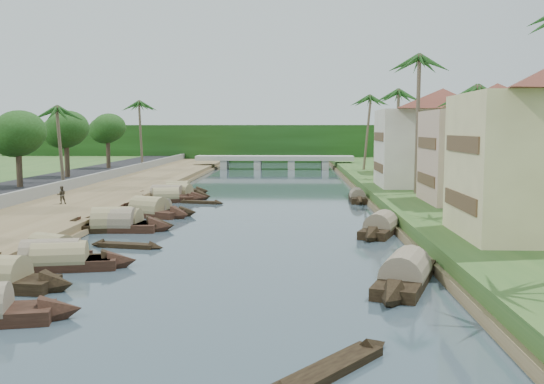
{
  "coord_description": "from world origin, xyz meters",
  "views": [
    {
      "loc": [
        3.69,
        -36.13,
        7.25
      ],
      "look_at": [
        1.78,
        13.83,
        2.0
      ],
      "focal_mm": 40.0,
      "sensor_mm": 36.0,
      "label": 1
    }
  ],
  "objects": [
    {
      "name": "ground",
      "position": [
        0.0,
        0.0,
        0.0
      ],
      "size": [
        220.0,
        220.0,
        0.0
      ],
      "primitive_type": "plane",
      "color": "#32424B",
      "rests_on": "ground"
    },
    {
      "name": "left_bank",
      "position": [
        -16.0,
        20.0,
        0.4
      ],
      "size": [
        10.0,
        180.0,
        0.8
      ],
      "primitive_type": "cube",
      "color": "brown",
      "rests_on": "ground"
    },
    {
      "name": "right_bank",
      "position": [
        19.0,
        20.0,
        0.6
      ],
      "size": [
        16.0,
        180.0,
        1.2
      ],
      "primitive_type": "cube",
      "color": "#2B5020",
      "rests_on": "ground"
    },
    {
      "name": "retaining_wall",
      "position": [
        -20.2,
        20.0,
        1.35
      ],
      "size": [
        0.4,
        180.0,
        1.1
      ],
      "primitive_type": "cube",
      "color": "gray",
      "rests_on": "left_bank"
    },
    {
      "name": "treeline",
      "position": [
        0.0,
        100.0,
        4.0
      ],
      "size": [
        120.0,
        14.0,
        8.0
      ],
      "color": "#18350E",
      "rests_on": "ground"
    },
    {
      "name": "bridge",
      "position": [
        0.0,
        72.0,
        1.72
      ],
      "size": [
        28.0,
        4.0,
        2.4
      ],
      "color": "#A2A298",
      "rests_on": "ground"
    },
    {
      "name": "building_mid",
      "position": [
        19.99,
        14.0,
        6.13
      ],
      "size": [
        14.11,
        14.11,
        9.7
      ],
      "color": "tan",
      "rests_on": "right_bank"
    },
    {
      "name": "building_far",
      "position": [
        18.99,
        28.0,
        6.38
      ],
      "size": [
        15.59,
        15.59,
        10.2
      ],
      "color": "silver",
      "rests_on": "right_bank"
    },
    {
      "name": "building_distant",
      "position": [
        19.99,
        48.0,
        5.88
      ],
      "size": [
        12.62,
        12.62,
        9.2
      ],
      "color": "beige",
      "rests_on": "right_bank"
    },
    {
      "name": "sampan_2",
      "position": [
        -8.4,
        -5.91,
        0.41
      ],
      "size": [
        8.08,
        3.18,
        2.11
      ],
      "rotation": [
        0.0,
        0.0,
        0.21
      ],
      "color": "black",
      "rests_on": "ground"
    },
    {
      "name": "sampan_3",
      "position": [
        -8.93,
        -5.76,
        0.42
      ],
      "size": [
        8.7,
        3.34,
        2.28
      ],
      "rotation": [
        0.0,
        0.0,
        0.19
      ],
      "color": "black",
      "rests_on": "ground"
    },
    {
      "name": "sampan_4",
      "position": [
        -9.97,
        -3.23,
        0.41
      ],
      "size": [
        6.6,
        4.29,
        1.94
      ],
      "rotation": [
        0.0,
        0.0,
        -0.47
      ],
      "color": "black",
      "rests_on": "ground"
    },
    {
      "name": "sampan_5",
      "position": [
        -9.29,
        5.95,
        0.42
      ],
      "size": [
        8.36,
        3.49,
        2.55
      ],
      "rotation": [
        0.0,
        0.0,
        0.19
      ],
      "color": "black",
      "rests_on": "ground"
    },
    {
      "name": "sampan_6",
      "position": [
        -9.13,
        5.89,
        0.42
      ],
      "size": [
        8.5,
        2.31,
        2.49
      ],
      "rotation": [
        0.0,
        0.0,
        0.01
      ],
      "color": "black",
      "rests_on": "ground"
    },
    {
      "name": "sampan_7",
      "position": [
        -8.87,
        6.7,
        0.42
      ],
      "size": [
        8.32,
        2.47,
        2.18
      ],
      "rotation": [
        0.0,
        0.0,
        -0.1
      ],
      "color": "black",
      "rests_on": "ground"
    },
    {
      "name": "sampan_8",
      "position": [
        -8.4,
        13.21,
        0.42
      ],
      "size": [
        8.08,
        4.96,
        2.44
      ],
      "rotation": [
        0.0,
        0.0,
        -0.41
      ],
      "color": "black",
      "rests_on": "ground"
    },
    {
      "name": "sampan_9",
      "position": [
        -8.16,
        13.88,
        0.41
      ],
      "size": [
        7.83,
        2.75,
        1.98
      ],
      "rotation": [
        0.0,
        0.0,
        -0.17
      ],
      "color": "black",
      "rests_on": "ground"
    },
    {
      "name": "sampan_10",
      "position": [
        -9.04,
        22.62,
        0.41
      ],
      "size": [
        7.45,
        3.64,
        2.05
      ],
      "rotation": [
        0.0,
        0.0,
        0.3
      ],
      "color": "black",
      "rests_on": "ground"
    },
    {
      "name": "sampan_11",
      "position": [
        -8.5,
        26.2,
        0.42
      ],
      "size": [
        7.9,
        4.0,
        2.23
      ],
      "rotation": [
        0.0,
        0.0,
        -0.31
      ],
      "color": "black",
      "rests_on": "ground"
    },
    {
      "name": "sampan_12",
      "position": [
        -9.43,
        25.04,
        0.41
      ],
      "size": [
        9.13,
        3.2,
        2.14
      ],
      "rotation": [
        0.0,
        0.0,
        -0.18
      ],
      "color": "black",
      "rests_on": "ground"
    },
    {
      "name": "sampan_13",
      "position": [
        -9.4,
        30.59,
        0.41
      ],
      "size": [
        7.31,
        2.03,
        2.01
      ],
      "rotation": [
        0.0,
        0.0,
        -0.07
      ],
      "color": "black",
      "rests_on": "ground"
    },
    {
      "name": "sampan_14",
      "position": [
        8.88,
        -8.2,
        0.42
      ],
      "size": [
        4.86,
        9.6,
        2.3
      ],
      "rotation": [
        0.0,
        0.0,
        1.23
      ],
      "color": "black",
      "rests_on": "ground"
    },
    {
      "name": "sampan_15",
      "position": [
        9.63,
        5.49,
        0.42
      ],
      "size": [
        4.42,
        8.3,
        2.21
      ],
      "rotation": [
        0.0,
        0.0,
        1.22
      ],
      "color": "black",
      "rests_on": "ground"
    },
    {
      "name": "sampan_16",
      "position": [
        9.92,
        24.13,
        0.4
      ],
      "size": [
        1.6,
        7.11,
        1.79
      ],
      "rotation": [
        0.0,
        0.0,
        1.55
      ],
      "color": "black",
      "rests_on": "ground"
    },
    {
      "name": "canoe_0",
      "position": [
        4.66,
        -18.87,
        0.1
      ],
      "size": [
        4.91,
        5.83,
        0.89
      ],
      "rotation": [
        0.0,
        0.0,
        0.9
      ],
      "color": "black",
      "rests_on": "ground"
    },
    {
      "name": "canoe_1",
      "position": [
        -6.61,
        -0.02,
        0.1
      ],
      "size": [
        4.91,
        1.72,
        0.78
      ],
      "rotation": [
        0.0,
        0.0,
        -0.2
      ],
      "color": "black",
      "rests_on": "ground"
    },
    {
      "name": "canoe_2",
      "position": [
        -5.55,
        21.89,
        0.1
      ],
      "size": [
        5.0,
        1.83,
        0.72
      ],
      "rotation": [
        0.0,
        0.0,
        -0.23
      ],
      "color": "black",
      "rests_on": "ground"
    },
    {
      "name": "palm_1",
      "position": [
        16.0,
        6.41,
        9.79
      ],
      "size": [
        3.2,
        3.2,
        10.34
      ],
      "color": "brown",
      "rests_on": "ground"
    },
    {
      "name": "palm_2",
      "position": [
        15.0,
        20.7,
        13.45
      ],
      "size": [
        3.2,
        3.2,
        14.14
      ],
      "color": "brown",
      "rests_on": "ground"
    },
    {
      "name": "palm_3",
      "position": [
        16.0,
        38.14,
        11.48
      ],
      "size": [
        3.2,
        3.2,
        12.09
      ],
      "color": "brown",
      "rests_on": "ground"
    },
    {
      "name": "palm_6",
      "position": [
        -22.0,
        29.51,
        9.31
      ],
      "size": [
        3.2,
        3.2,
        9.63
      ],
      "color": "brown",
      "rests_on": "ground"
    },
    {
      "name": "palm_7",
      "position": [
        14.0,
        53.52,
        11.61
      ],
      "size": [
        3.2,
        3.2,
        12.23
      ],
      "color": "brown",
      "rests_on": "ground"
    },
    {
      "name": "palm_8",
      "position": [
        -20.5,
        58.46,
        11.1
      ],
      "size": [
        3.2,
        3.2,
        11.49
      ],
      "color": "brown",
      "rests_on": "ground"
    },
    {
      "name": "tree_3",
      "position": [
        -24.0,
        23.5,
        6.63
      ],
      "size": [
        5.1,
        5.1,
        7.41
      ],
      "color": "#4C3A2B",
      "rests_on": "ground"
    },
    {
      "name": "tree_4",
      "position": [
        -24.0,
        36.31,
        7.01
      ],
      "size": [
        4.99,
        4.99,
        7.76
      ],
      "color": "#4C3A2B",
      "rests_on": "ground"
    },
    {
      "name": "tree_5",
      "position": [
        -24.0,
        52.58,
        7.13
      ],
      "size": [
        4.81,
        4.81,
        7.81
      ],
      "color": "#4C3A2B",
      "rests_on": "ground"
    },
    {
      "name": "tree_6",
      "position": [
        24.0,
        30.51,
        6.12
      ],
      "size": [
        4.45,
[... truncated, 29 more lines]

